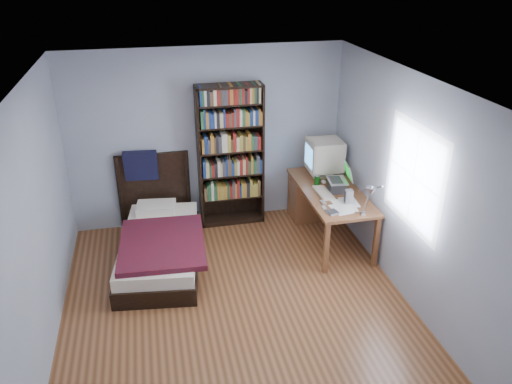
{
  "coord_description": "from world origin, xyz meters",
  "views": [
    {
      "loc": [
        -0.77,
        -4.44,
        3.57
      ],
      "look_at": [
        0.38,
        0.7,
        1.04
      ],
      "focal_mm": 35.0,
      "sensor_mm": 36.0,
      "label": 1
    }
  ],
  "objects_px": {
    "crt_monitor": "(324,156)",
    "speaker": "(349,197)",
    "laptop": "(338,183)",
    "soda_can": "(317,180)",
    "desk_lamp": "(370,193)",
    "keyboard": "(324,193)",
    "desk": "(318,196)",
    "bed": "(159,241)",
    "bookshelf": "(231,156)"
  },
  "relations": [
    {
      "from": "bookshelf",
      "to": "laptop",
      "type": "bearing_deg",
      "value": -32.32
    },
    {
      "from": "desk",
      "to": "bed",
      "type": "height_order",
      "value": "bed"
    },
    {
      "from": "bed",
      "to": "laptop",
      "type": "bearing_deg",
      "value": -0.44
    },
    {
      "from": "crt_monitor",
      "to": "bookshelf",
      "type": "relative_size",
      "value": 0.26
    },
    {
      "from": "desk_lamp",
      "to": "keyboard",
      "type": "relative_size",
      "value": 1.34
    },
    {
      "from": "desk",
      "to": "crt_monitor",
      "type": "relative_size",
      "value": 3.14
    },
    {
      "from": "desk",
      "to": "keyboard",
      "type": "relative_size",
      "value": 3.92
    },
    {
      "from": "laptop",
      "to": "desk_lamp",
      "type": "distance_m",
      "value": 1.1
    },
    {
      "from": "speaker",
      "to": "crt_monitor",
      "type": "bearing_deg",
      "value": 99.42
    },
    {
      "from": "keyboard",
      "to": "speaker",
      "type": "height_order",
      "value": "speaker"
    },
    {
      "from": "keyboard",
      "to": "desk",
      "type": "bearing_deg",
      "value": 74.67
    },
    {
      "from": "crt_monitor",
      "to": "desk",
      "type": "bearing_deg",
      "value": -160.48
    },
    {
      "from": "desk",
      "to": "bed",
      "type": "xyz_separation_m",
      "value": [
        -2.29,
        -0.49,
        -0.16
      ]
    },
    {
      "from": "laptop",
      "to": "bookshelf",
      "type": "xyz_separation_m",
      "value": [
        -1.29,
        0.81,
        0.18
      ]
    },
    {
      "from": "bed",
      "to": "desk_lamp",
      "type": "bearing_deg",
      "value": -24.7
    },
    {
      "from": "bookshelf",
      "to": "bed",
      "type": "relative_size",
      "value": 0.97
    },
    {
      "from": "keyboard",
      "to": "crt_monitor",
      "type": "bearing_deg",
      "value": 70.18
    },
    {
      "from": "keyboard",
      "to": "speaker",
      "type": "distance_m",
      "value": 0.39
    },
    {
      "from": "soda_can",
      "to": "crt_monitor",
      "type": "bearing_deg",
      "value": 57.02
    },
    {
      "from": "bookshelf",
      "to": "bed",
      "type": "xyz_separation_m",
      "value": [
        -1.08,
        -0.8,
        -0.75
      ]
    },
    {
      "from": "desk_lamp",
      "to": "bookshelf",
      "type": "height_order",
      "value": "bookshelf"
    },
    {
      "from": "soda_can",
      "to": "bed",
      "type": "height_order",
      "value": "bed"
    },
    {
      "from": "keyboard",
      "to": "desk_lamp",
      "type": "bearing_deg",
      "value": -82.37
    },
    {
      "from": "soda_can",
      "to": "bed",
      "type": "relative_size",
      "value": 0.06
    },
    {
      "from": "desk_lamp",
      "to": "bookshelf",
      "type": "distance_m",
      "value": 2.23
    },
    {
      "from": "crt_monitor",
      "to": "speaker",
      "type": "height_order",
      "value": "crt_monitor"
    },
    {
      "from": "desk",
      "to": "desk_lamp",
      "type": "height_order",
      "value": "desk_lamp"
    },
    {
      "from": "crt_monitor",
      "to": "bookshelf",
      "type": "bearing_deg",
      "value": 167.02
    },
    {
      "from": "desk",
      "to": "soda_can",
      "type": "distance_m",
      "value": 0.48
    },
    {
      "from": "bed",
      "to": "crt_monitor",
      "type": "bearing_deg",
      "value": 12.18
    },
    {
      "from": "desk_lamp",
      "to": "soda_can",
      "type": "xyz_separation_m",
      "value": [
        -0.15,
        1.28,
        -0.39
      ]
    },
    {
      "from": "soda_can",
      "to": "desk",
      "type": "bearing_deg",
      "value": 63.8
    },
    {
      "from": "laptop",
      "to": "desk_lamp",
      "type": "height_order",
      "value": "desk_lamp"
    },
    {
      "from": "crt_monitor",
      "to": "soda_can",
      "type": "height_order",
      "value": "crt_monitor"
    },
    {
      "from": "crt_monitor",
      "to": "desk_lamp",
      "type": "height_order",
      "value": "desk_lamp"
    },
    {
      "from": "speaker",
      "to": "bookshelf",
      "type": "height_order",
      "value": "bookshelf"
    },
    {
      "from": "speaker",
      "to": "soda_can",
      "type": "height_order",
      "value": "speaker"
    },
    {
      "from": "laptop",
      "to": "soda_can",
      "type": "height_order",
      "value": "laptop"
    },
    {
      "from": "desk_lamp",
      "to": "keyboard",
      "type": "bearing_deg",
      "value": 99.0
    },
    {
      "from": "laptop",
      "to": "keyboard",
      "type": "distance_m",
      "value": 0.24
    },
    {
      "from": "bookshelf",
      "to": "bed",
      "type": "bearing_deg",
      "value": -143.55
    },
    {
      "from": "desk_lamp",
      "to": "keyboard",
      "type": "distance_m",
      "value": 1.1
    },
    {
      "from": "laptop",
      "to": "keyboard",
      "type": "height_order",
      "value": "laptop"
    },
    {
      "from": "desk",
      "to": "speaker",
      "type": "distance_m",
      "value": 0.97
    },
    {
      "from": "laptop",
      "to": "soda_can",
      "type": "relative_size",
      "value": 2.87
    },
    {
      "from": "bookshelf",
      "to": "speaker",
      "type": "bearing_deg",
      "value": -42.84
    },
    {
      "from": "speaker",
      "to": "bookshelf",
      "type": "xyz_separation_m",
      "value": [
        -1.28,
        1.19,
        0.19
      ]
    },
    {
      "from": "laptop",
      "to": "speaker",
      "type": "distance_m",
      "value": 0.38
    },
    {
      "from": "bookshelf",
      "to": "crt_monitor",
      "type": "bearing_deg",
      "value": -12.98
    },
    {
      "from": "bed",
      "to": "speaker",
      "type": "bearing_deg",
      "value": -9.47
    }
  ]
}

